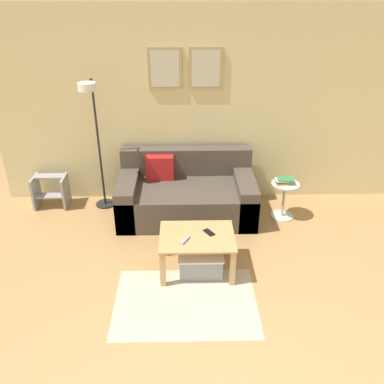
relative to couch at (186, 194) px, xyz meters
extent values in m
cube|color=beige|center=(0.30, 0.51, 1.00)|extent=(5.60, 0.06, 2.55)
cube|color=tan|center=(-0.25, 0.46, 1.51)|extent=(0.42, 0.02, 0.51)
cube|color=beige|center=(-0.25, 0.45, 1.51)|extent=(0.35, 0.01, 0.44)
cube|color=tan|center=(0.26, 0.46, 1.51)|extent=(0.42, 0.02, 0.51)
cube|color=beige|center=(0.26, 0.45, 1.51)|extent=(0.35, 0.01, 0.44)
cube|color=#C1B299|center=(-0.02, -1.69, -0.27)|extent=(1.37, 0.97, 0.01)
cube|color=#4C4238|center=(0.01, -0.05, -0.06)|extent=(1.73, 0.97, 0.43)
cube|color=#4C4238|center=(0.01, 0.34, 0.33)|extent=(1.73, 0.20, 0.36)
cube|color=#4C4238|center=(-0.74, -0.05, 0.00)|extent=(0.24, 0.97, 0.55)
cube|color=#4C4238|center=(0.75, -0.05, 0.00)|extent=(0.24, 0.97, 0.55)
cube|color=red|center=(-0.34, 0.17, 0.31)|extent=(0.36, 0.14, 0.32)
cube|color=tan|center=(0.10, -1.18, 0.14)|extent=(0.78, 0.59, 0.02)
cube|color=tan|center=(-0.25, -1.44, -0.07)|extent=(0.06, 0.06, 0.41)
cube|color=tan|center=(0.45, -1.44, -0.07)|extent=(0.06, 0.06, 0.41)
cube|color=tan|center=(-0.25, -0.93, -0.07)|extent=(0.06, 0.06, 0.41)
cube|color=tan|center=(0.45, -0.93, -0.07)|extent=(0.06, 0.06, 0.41)
cube|color=gray|center=(0.14, -1.19, -0.16)|extent=(0.44, 0.41, 0.23)
cube|color=silver|center=(0.14, -1.19, -0.04)|extent=(0.47, 0.43, 0.02)
cylinder|color=black|center=(-1.12, 0.25, -0.27)|extent=(0.26, 0.26, 0.02)
cylinder|color=black|center=(-1.12, 0.25, 0.59)|extent=(0.03, 0.03, 1.70)
cylinder|color=black|center=(-1.12, 0.11, 1.44)|extent=(0.02, 0.27, 0.02)
cylinder|color=white|center=(-1.12, -0.02, 1.41)|extent=(0.21, 0.21, 0.09)
cylinder|color=silver|center=(1.26, -0.12, -0.27)|extent=(0.30, 0.30, 0.01)
cylinder|color=silver|center=(1.26, -0.12, -0.04)|extent=(0.04, 0.04, 0.45)
cylinder|color=silver|center=(1.26, -0.12, 0.20)|extent=(0.36, 0.36, 0.02)
cube|color=#D18438|center=(1.23, -0.12, 0.22)|extent=(0.21, 0.15, 0.02)
cube|color=#387F4C|center=(1.23, -0.11, 0.24)|extent=(0.21, 0.14, 0.03)
cube|color=silver|center=(1.24, -0.12, 0.26)|extent=(0.23, 0.14, 0.01)
cube|color=#387F4C|center=(1.25, -0.12, 0.27)|extent=(0.21, 0.15, 0.01)
cube|color=#99999E|center=(-0.02, -1.27, 0.16)|extent=(0.11, 0.15, 0.02)
cube|color=black|center=(0.23, -1.13, 0.16)|extent=(0.13, 0.15, 0.01)
cube|color=#99999E|center=(-2.04, 0.24, -0.06)|extent=(0.03, 0.32, 0.43)
cube|color=#99999E|center=(-1.64, 0.24, -0.06)|extent=(0.03, 0.32, 0.43)
cube|color=#99999E|center=(-1.84, 0.19, -0.10)|extent=(0.38, 0.15, 0.02)
cube|color=#99999E|center=(-1.84, 0.30, 0.14)|extent=(0.38, 0.15, 0.02)
camera|label=1|loc=(-0.02, -4.67, 2.51)|focal=38.00mm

